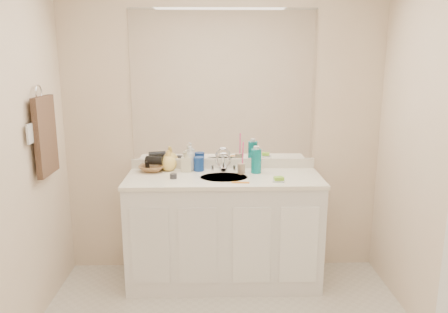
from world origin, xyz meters
name	(u,v)px	position (x,y,z in m)	size (l,w,h in m)	color
wall_back	(223,130)	(0.00, 1.30, 1.20)	(2.60, 0.02, 2.40)	beige
wall_front	(246,306)	(0.00, -1.30, 1.20)	(2.60, 0.02, 2.40)	beige
vanity_cabinet	(224,231)	(0.00, 1.02, 0.42)	(1.50, 0.55, 0.85)	white
countertop	(224,178)	(0.00, 1.02, 0.86)	(1.52, 0.57, 0.03)	white
backsplash	(223,163)	(0.00, 1.29, 0.92)	(1.52, 0.03, 0.08)	white
sink_basin	(224,179)	(0.00, 1.00, 0.87)	(0.37, 0.37, 0.02)	beige
faucet	(223,165)	(0.00, 1.18, 0.94)	(0.02, 0.02, 0.11)	silver
mirror	(223,86)	(0.00, 1.29, 1.56)	(1.48, 0.01, 1.20)	white
blue_mug	(199,164)	(-0.20, 1.20, 0.94)	(0.08, 0.08, 0.11)	navy
tan_cup	(241,169)	(0.14, 1.10, 0.92)	(0.06, 0.06, 0.08)	tan
toothbrush	(243,155)	(0.15, 1.10, 1.03)	(0.01, 0.01, 0.22)	#FD4288
mouthwash_bottle	(256,161)	(0.26, 1.13, 0.98)	(0.08, 0.08, 0.19)	#0A7B80
soap_dish	(279,181)	(0.41, 0.87, 0.89)	(0.09, 0.07, 0.01)	silver
green_soap	(279,178)	(0.41, 0.87, 0.90)	(0.07, 0.05, 0.03)	#85CA31
orange_comb	(240,182)	(0.12, 0.84, 0.88)	(0.13, 0.03, 0.01)	orange
dark_jar	(173,176)	(-0.39, 0.97, 0.90)	(0.05, 0.05, 0.04)	#2D2E34
soap_bottle_white	(190,158)	(-0.27, 1.22, 0.98)	(0.08, 0.08, 0.20)	white
soap_bottle_cream	(186,161)	(-0.30, 1.19, 0.97)	(0.08, 0.08, 0.18)	beige
soap_bottle_yellow	(169,160)	(-0.45, 1.22, 0.96)	(0.13, 0.13, 0.17)	#FDD362
wicker_basket	(152,168)	(-0.58, 1.20, 0.91)	(0.21, 0.21, 0.05)	brown
hair_dryer	(154,160)	(-0.56, 1.20, 0.97)	(0.07, 0.07, 0.14)	black
towel_ring	(39,93)	(-1.27, 0.77, 1.55)	(0.11, 0.11, 0.01)	silver
hand_towel	(46,136)	(-1.25, 0.77, 1.25)	(0.04, 0.32, 0.55)	#2F2119
switch_plate	(30,134)	(-1.27, 0.57, 1.30)	(0.01, 0.09, 0.13)	silver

